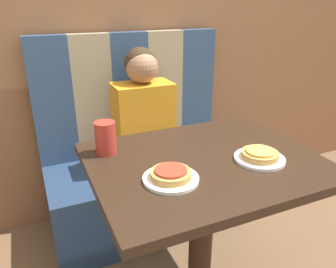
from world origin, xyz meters
TOP-DOWN VIEW (x-y plane):
  - wall_back at (0.00, 1.01)m, footprint 7.00×0.05m
  - booth_seat at (0.00, 0.69)m, footprint 1.14×0.53m
  - booth_backrest at (0.00, 0.92)m, footprint 1.14×0.07m
  - dining_table at (0.00, 0.00)m, footprint 0.86×0.70m
  - person at (0.00, 0.69)m, footprint 0.32×0.21m
  - plate_left at (-0.18, -0.09)m, footprint 0.19×0.19m
  - plate_right at (0.18, -0.09)m, footprint 0.19×0.19m
  - pizza_left at (-0.18, -0.09)m, footprint 0.14×0.14m
  - pizza_right at (0.18, -0.09)m, footprint 0.14×0.14m
  - drinking_cup at (-0.33, 0.20)m, footprint 0.08×0.08m

SIDE VIEW (x-z plane):
  - booth_seat at x=0.00m, z-range 0.00..0.43m
  - dining_table at x=0.00m, z-range 0.27..1.05m
  - person at x=0.00m, z-range 0.42..1.10m
  - plate_left at x=-0.18m, z-range 0.78..0.79m
  - plate_right at x=0.18m, z-range 0.78..0.79m
  - booth_backrest at x=0.00m, z-range 0.43..1.17m
  - pizza_left at x=-0.18m, z-range 0.79..0.82m
  - pizza_right at x=0.18m, z-range 0.79..0.82m
  - drinking_cup at x=-0.33m, z-range 0.78..0.91m
  - wall_back at x=0.00m, z-range 0.00..2.60m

